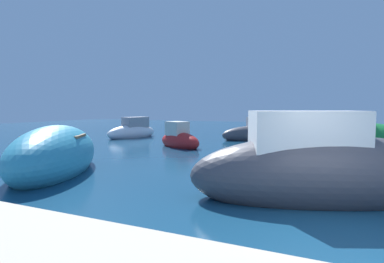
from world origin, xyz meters
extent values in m
plane|color=navy|center=(0.00, 0.00, 0.00)|extent=(80.00, 80.00, 0.00)
ellipsoid|color=#B21E1E|center=(-7.97, 9.49, 0.28)|extent=(3.21, 2.44, 1.02)
cube|color=beige|center=(-8.19, 9.61, 0.96)|extent=(1.40, 1.28, 0.75)
ellipsoid|color=#3F3F47|center=(-0.58, 2.34, 0.52)|extent=(6.58, 4.40, 1.90)
cube|color=white|center=(-1.04, 2.14, 1.55)|extent=(2.72, 2.10, 0.92)
ellipsoid|color=#197233|center=(0.21, 12.14, 0.49)|extent=(6.36, 3.15, 1.80)
cube|color=gray|center=(-0.26, 12.23, 1.34)|extent=(2.70, 1.87, 0.61)
ellipsoid|color=white|center=(-13.45, 12.93, 0.31)|extent=(2.13, 4.38, 1.14)
cube|color=gray|center=(-13.38, 13.26, 1.04)|extent=(1.21, 2.01, 0.76)
ellipsoid|color=teal|center=(-8.67, 1.96, 0.54)|extent=(4.60, 5.87, 1.95)
cube|color=brown|center=(-8.67, 1.96, 1.16)|extent=(2.05, 1.81, 0.08)
ellipsoid|color=#3F3F47|center=(-5.31, 14.73, 0.32)|extent=(4.17, 3.41, 1.17)
cube|color=gray|center=(-5.03, 14.92, 1.07)|extent=(1.65, 1.55, 0.80)
camera|label=1|loc=(-0.38, -5.45, 2.09)|focal=29.83mm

